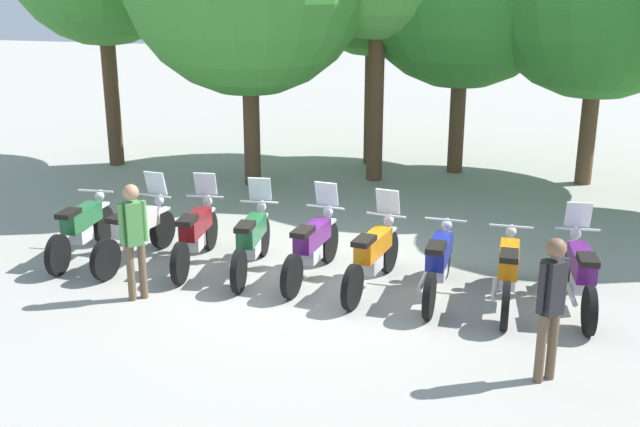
{
  "coord_description": "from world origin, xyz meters",
  "views": [
    {
      "loc": [
        3.12,
        -10.22,
        4.34
      ],
      "look_at": [
        0.0,
        0.5,
        0.9
      ],
      "focal_mm": 42.31,
      "sensor_mm": 36.0,
      "label": 1
    }
  ],
  "objects_px": {
    "motorcycle_4": "(312,245)",
    "motorcycle_8": "(580,273)",
    "motorcycle_5": "(373,255)",
    "motorcycle_7": "(508,271)",
    "motorcycle_0": "(82,228)",
    "motorcycle_6": "(439,262)",
    "motorcycle_2": "(196,233)",
    "person_1": "(134,233)",
    "motorcycle_1": "(136,231)",
    "person_0": "(551,299)",
    "motorcycle_3": "(252,240)"
  },
  "relations": [
    {
      "from": "motorcycle_4",
      "to": "motorcycle_8",
      "type": "height_order",
      "value": "same"
    },
    {
      "from": "motorcycle_5",
      "to": "motorcycle_7",
      "type": "relative_size",
      "value": 1.0
    },
    {
      "from": "motorcycle_0",
      "to": "motorcycle_7",
      "type": "bearing_deg",
      "value": -95.79
    },
    {
      "from": "motorcycle_6",
      "to": "motorcycle_8",
      "type": "bearing_deg",
      "value": -86.26
    },
    {
      "from": "motorcycle_2",
      "to": "person_1",
      "type": "bearing_deg",
      "value": 164.41
    },
    {
      "from": "motorcycle_1",
      "to": "motorcycle_6",
      "type": "bearing_deg",
      "value": -84.48
    },
    {
      "from": "motorcycle_2",
      "to": "motorcycle_7",
      "type": "relative_size",
      "value": 1.0
    },
    {
      "from": "motorcycle_0",
      "to": "person_1",
      "type": "height_order",
      "value": "person_1"
    },
    {
      "from": "motorcycle_0",
      "to": "person_1",
      "type": "distance_m",
      "value": 2.21
    },
    {
      "from": "motorcycle_8",
      "to": "person_0",
      "type": "distance_m",
      "value": 2.29
    },
    {
      "from": "motorcycle_7",
      "to": "person_1",
      "type": "height_order",
      "value": "person_1"
    },
    {
      "from": "motorcycle_5",
      "to": "person_1",
      "type": "height_order",
      "value": "person_1"
    },
    {
      "from": "motorcycle_5",
      "to": "motorcycle_3",
      "type": "bearing_deg",
      "value": 93.88
    },
    {
      "from": "motorcycle_5",
      "to": "motorcycle_8",
      "type": "bearing_deg",
      "value": -80.5
    },
    {
      "from": "motorcycle_3",
      "to": "motorcycle_7",
      "type": "height_order",
      "value": "motorcycle_3"
    },
    {
      "from": "motorcycle_4",
      "to": "person_1",
      "type": "distance_m",
      "value": 2.65
    },
    {
      "from": "motorcycle_0",
      "to": "motorcycle_8",
      "type": "distance_m",
      "value": 7.74
    },
    {
      "from": "person_0",
      "to": "person_1",
      "type": "relative_size",
      "value": 1.01
    },
    {
      "from": "motorcycle_0",
      "to": "motorcycle_1",
      "type": "distance_m",
      "value": 0.98
    },
    {
      "from": "motorcycle_4",
      "to": "person_0",
      "type": "xyz_separation_m",
      "value": [
        3.43,
        -2.25,
        0.48
      ]
    },
    {
      "from": "motorcycle_3",
      "to": "motorcycle_5",
      "type": "bearing_deg",
      "value": -101.15
    },
    {
      "from": "motorcycle_0",
      "to": "motorcycle_1",
      "type": "xyz_separation_m",
      "value": [
        0.97,
        0.04,
        0.01
      ]
    },
    {
      "from": "motorcycle_5",
      "to": "motorcycle_8",
      "type": "relative_size",
      "value": 1.0
    },
    {
      "from": "motorcycle_8",
      "to": "person_0",
      "type": "relative_size",
      "value": 1.28
    },
    {
      "from": "motorcycle_4",
      "to": "motorcycle_0",
      "type": "bearing_deg",
      "value": 97.19
    },
    {
      "from": "motorcycle_2",
      "to": "motorcycle_4",
      "type": "distance_m",
      "value": 1.94
    },
    {
      "from": "motorcycle_6",
      "to": "person_1",
      "type": "relative_size",
      "value": 1.29
    },
    {
      "from": "motorcycle_1",
      "to": "motorcycle_5",
      "type": "bearing_deg",
      "value": -84.39
    },
    {
      "from": "motorcycle_0",
      "to": "person_1",
      "type": "xyz_separation_m",
      "value": [
        1.72,
        -1.29,
        0.49
      ]
    },
    {
      "from": "motorcycle_3",
      "to": "motorcycle_4",
      "type": "relative_size",
      "value": 1.0
    },
    {
      "from": "motorcycle_2",
      "to": "motorcycle_8",
      "type": "height_order",
      "value": "same"
    },
    {
      "from": "motorcycle_0",
      "to": "person_1",
      "type": "bearing_deg",
      "value": -132.56
    },
    {
      "from": "motorcycle_0",
      "to": "motorcycle_4",
      "type": "distance_m",
      "value": 3.88
    },
    {
      "from": "motorcycle_1",
      "to": "motorcycle_3",
      "type": "bearing_deg",
      "value": -80.61
    },
    {
      "from": "person_0",
      "to": "motorcycle_7",
      "type": "bearing_deg",
      "value": 151.72
    },
    {
      "from": "motorcycle_2",
      "to": "person_1",
      "type": "height_order",
      "value": "person_1"
    },
    {
      "from": "motorcycle_4",
      "to": "motorcycle_8",
      "type": "relative_size",
      "value": 1.0
    },
    {
      "from": "motorcycle_4",
      "to": "motorcycle_5",
      "type": "xyz_separation_m",
      "value": [
        0.97,
        -0.15,
        0.0
      ]
    },
    {
      "from": "motorcycle_5",
      "to": "motorcycle_8",
      "type": "xyz_separation_m",
      "value": [
        2.89,
        0.09,
        0.0
      ]
    },
    {
      "from": "motorcycle_0",
      "to": "person_0",
      "type": "relative_size",
      "value": 1.28
    },
    {
      "from": "motorcycle_8",
      "to": "motorcycle_4",
      "type": "bearing_deg",
      "value": 82.54
    },
    {
      "from": "motorcycle_0",
      "to": "motorcycle_3",
      "type": "bearing_deg",
      "value": -92.36
    },
    {
      "from": "motorcycle_7",
      "to": "motorcycle_5",
      "type": "bearing_deg",
      "value": 87.04
    },
    {
      "from": "motorcycle_8",
      "to": "motorcycle_7",
      "type": "bearing_deg",
      "value": 92.14
    },
    {
      "from": "motorcycle_0",
      "to": "motorcycle_5",
      "type": "height_order",
      "value": "motorcycle_5"
    },
    {
      "from": "person_0",
      "to": "motorcycle_8",
      "type": "bearing_deg",
      "value": 126.03
    },
    {
      "from": "motorcycle_1",
      "to": "motorcycle_4",
      "type": "height_order",
      "value": "same"
    },
    {
      "from": "motorcycle_2",
      "to": "motorcycle_3",
      "type": "xyz_separation_m",
      "value": [
        0.97,
        -0.05,
        0.0
      ]
    },
    {
      "from": "motorcycle_2",
      "to": "motorcycle_8",
      "type": "xyz_separation_m",
      "value": [
        5.8,
        -0.08,
        0.0
      ]
    },
    {
      "from": "motorcycle_1",
      "to": "motorcycle_8",
      "type": "bearing_deg",
      "value": -83.59
    }
  ]
}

